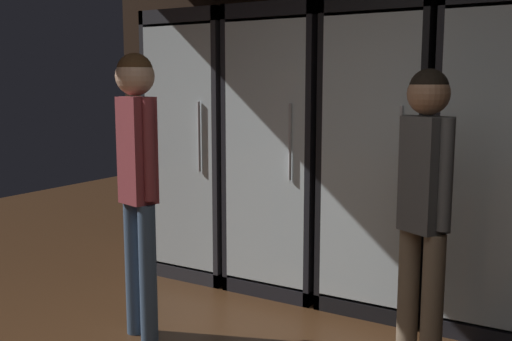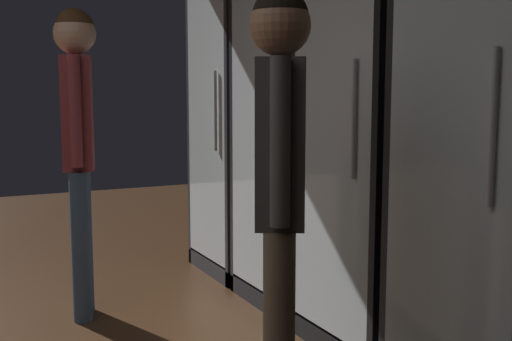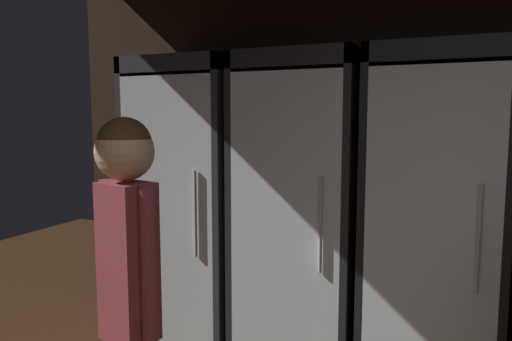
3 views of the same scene
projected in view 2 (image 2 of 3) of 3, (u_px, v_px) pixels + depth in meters
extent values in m
cube|color=#2B2B30|center=(278.00, 124.00, 4.31)|extent=(0.69, 0.04, 2.02)
cube|color=#2B2B30|center=(224.00, 123.00, 4.48)|extent=(0.04, 0.56, 2.02)
cube|color=#2B2B30|center=(266.00, 127.00, 3.91)|extent=(0.04, 0.56, 2.02)
cube|color=#2B2B30|center=(244.00, 262.00, 4.31)|extent=(0.69, 0.56, 0.10)
cube|color=white|center=(274.00, 124.00, 4.30)|extent=(0.61, 0.02, 1.78)
cube|color=silver|center=(207.00, 126.00, 4.07)|extent=(0.61, 0.02, 1.78)
cylinder|color=#B2B2B7|center=(216.00, 111.00, 3.87)|extent=(0.02, 0.02, 0.50)
cube|color=silver|center=(244.00, 252.00, 4.30)|extent=(0.59, 0.48, 0.02)
cylinder|color=#9EAD99|center=(235.00, 233.00, 4.41)|extent=(0.08, 0.08, 0.20)
cylinder|color=#9EAD99|center=(235.00, 213.00, 4.40)|extent=(0.03, 0.03, 0.09)
cylinder|color=beige|center=(235.00, 232.00, 4.41)|extent=(0.08, 0.08, 0.07)
cylinder|color=#194723|center=(249.00, 243.00, 4.15)|extent=(0.08, 0.08, 0.19)
cylinder|color=#194723|center=(249.00, 223.00, 4.14)|extent=(0.03, 0.03, 0.09)
cylinder|color=#B2332D|center=(249.00, 245.00, 4.15)|extent=(0.08, 0.08, 0.06)
cube|color=silver|center=(244.00, 168.00, 4.23)|extent=(0.59, 0.48, 0.02)
cylinder|color=#194723|center=(231.00, 150.00, 4.42)|extent=(0.07, 0.07, 0.20)
cylinder|color=#194723|center=(231.00, 131.00, 4.41)|extent=(0.02, 0.02, 0.07)
cylinder|color=white|center=(231.00, 151.00, 4.42)|extent=(0.07, 0.07, 0.06)
cylinder|color=#336B38|center=(233.00, 151.00, 4.26)|extent=(0.07, 0.07, 0.22)
cylinder|color=#336B38|center=(233.00, 129.00, 4.24)|extent=(0.03, 0.03, 0.08)
cylinder|color=#2D2D33|center=(233.00, 152.00, 4.26)|extent=(0.07, 0.07, 0.08)
cylinder|color=#9EAD99|center=(246.00, 152.00, 4.13)|extent=(0.06, 0.06, 0.23)
cylinder|color=#9EAD99|center=(246.00, 127.00, 4.11)|extent=(0.02, 0.02, 0.10)
cylinder|color=beige|center=(246.00, 151.00, 4.13)|extent=(0.07, 0.07, 0.09)
cylinder|color=#336B38|center=(262.00, 155.00, 4.03)|extent=(0.06, 0.06, 0.21)
cylinder|color=#336B38|center=(262.00, 134.00, 4.01)|extent=(0.02, 0.02, 0.06)
cylinder|color=beige|center=(262.00, 157.00, 4.03)|extent=(0.07, 0.07, 0.08)
cube|color=silver|center=(244.00, 82.00, 4.16)|extent=(0.59, 0.48, 0.02)
cylinder|color=#9EAD99|center=(236.00, 64.00, 4.35)|extent=(0.08, 0.08, 0.24)
cylinder|color=#9EAD99|center=(236.00, 40.00, 4.33)|extent=(0.03, 0.03, 0.09)
cylinder|color=#2D2D33|center=(236.00, 63.00, 4.35)|extent=(0.08, 0.08, 0.09)
cylinder|color=#9EAD99|center=(241.00, 63.00, 4.20)|extent=(0.08, 0.08, 0.23)
cylinder|color=#9EAD99|center=(240.00, 40.00, 4.18)|extent=(0.03, 0.03, 0.07)
cylinder|color=tan|center=(241.00, 66.00, 4.20)|extent=(0.08, 0.08, 0.07)
cylinder|color=#9EAD99|center=(246.00, 65.00, 4.07)|extent=(0.08, 0.08, 0.19)
cylinder|color=#9EAD99|center=(246.00, 46.00, 4.05)|extent=(0.03, 0.03, 0.06)
cylinder|color=tan|center=(246.00, 66.00, 4.07)|extent=(0.08, 0.08, 0.05)
cylinder|color=brown|center=(265.00, 62.00, 3.96)|extent=(0.07, 0.07, 0.23)
cylinder|color=brown|center=(265.00, 36.00, 3.94)|extent=(0.03, 0.03, 0.09)
cylinder|color=#2D2D33|center=(265.00, 65.00, 3.96)|extent=(0.08, 0.08, 0.07)
cube|color=black|center=(337.00, 129.00, 3.66)|extent=(0.69, 0.04, 2.02)
cube|color=black|center=(272.00, 127.00, 3.83)|extent=(0.04, 0.56, 2.02)
cube|color=black|center=(331.00, 133.00, 3.26)|extent=(0.04, 0.56, 2.02)
cube|color=black|center=(298.00, 292.00, 3.66)|extent=(0.69, 0.56, 0.10)
cube|color=white|center=(333.00, 129.00, 3.65)|extent=(0.61, 0.02, 1.78)
cube|color=silver|center=(257.00, 131.00, 3.42)|extent=(0.61, 0.02, 1.78)
cylinder|color=#B2B2B7|center=(271.00, 114.00, 3.22)|extent=(0.02, 0.02, 0.50)
cube|color=silver|center=(298.00, 280.00, 3.65)|extent=(0.59, 0.48, 0.02)
cylinder|color=#336B38|center=(284.00, 253.00, 3.83)|extent=(0.06, 0.06, 0.22)
cylinder|color=#336B38|center=(284.00, 228.00, 3.81)|extent=(0.02, 0.02, 0.09)
cylinder|color=white|center=(284.00, 257.00, 3.83)|extent=(0.07, 0.07, 0.08)
cylinder|color=#9EAD99|center=(305.00, 259.00, 3.66)|extent=(0.07, 0.07, 0.23)
cylinder|color=#9EAD99|center=(306.00, 233.00, 3.64)|extent=(0.02, 0.02, 0.09)
cylinder|color=#B2332D|center=(305.00, 262.00, 3.66)|extent=(0.07, 0.07, 0.09)
cylinder|color=#9EAD99|center=(311.00, 272.00, 3.44)|extent=(0.07, 0.07, 0.21)
cylinder|color=#9EAD99|center=(311.00, 246.00, 3.42)|extent=(0.02, 0.02, 0.08)
cylinder|color=#B2332D|center=(311.00, 273.00, 3.44)|extent=(0.07, 0.07, 0.07)
cube|color=silver|center=(299.00, 182.00, 3.58)|extent=(0.59, 0.48, 0.02)
cylinder|color=#336B38|center=(279.00, 159.00, 3.76)|extent=(0.07, 0.07, 0.21)
cylinder|color=#336B38|center=(279.00, 137.00, 3.75)|extent=(0.02, 0.02, 0.06)
cylinder|color=#B2332D|center=(279.00, 161.00, 3.76)|extent=(0.07, 0.07, 0.07)
cylinder|color=brown|center=(292.00, 162.00, 3.64)|extent=(0.08, 0.08, 0.20)
cylinder|color=brown|center=(293.00, 139.00, 3.62)|extent=(0.03, 0.03, 0.08)
cylinder|color=#B2332D|center=(292.00, 167.00, 3.64)|extent=(0.08, 0.08, 0.07)
cylinder|color=#194723|center=(306.00, 161.00, 3.50)|extent=(0.06, 0.06, 0.24)
cylinder|color=#194723|center=(307.00, 134.00, 3.49)|extent=(0.02, 0.02, 0.07)
cylinder|color=tan|center=(306.00, 160.00, 3.50)|extent=(0.06, 0.06, 0.07)
cylinder|color=gray|center=(319.00, 166.00, 3.38)|extent=(0.07, 0.07, 0.22)
cylinder|color=gray|center=(319.00, 138.00, 3.36)|extent=(0.02, 0.02, 0.08)
cylinder|color=white|center=(318.00, 171.00, 3.38)|extent=(0.07, 0.07, 0.07)
cube|color=silver|center=(300.00, 79.00, 3.51)|extent=(0.59, 0.48, 0.02)
cylinder|color=#194723|center=(276.00, 61.00, 3.64)|extent=(0.07, 0.07, 0.20)
cylinder|color=#194723|center=(276.00, 36.00, 3.62)|extent=(0.02, 0.02, 0.10)
cylinder|color=#B2332D|center=(276.00, 62.00, 3.64)|extent=(0.07, 0.07, 0.06)
cylinder|color=#336B38|center=(299.00, 60.00, 3.49)|extent=(0.07, 0.07, 0.20)
cylinder|color=#336B38|center=(299.00, 36.00, 3.48)|extent=(0.03, 0.03, 0.06)
cylinder|color=#B2332D|center=(299.00, 58.00, 3.49)|extent=(0.08, 0.08, 0.05)
cylinder|color=brown|center=(324.00, 59.00, 3.34)|extent=(0.06, 0.06, 0.19)
cylinder|color=brown|center=(324.00, 35.00, 3.33)|extent=(0.02, 0.02, 0.07)
cylinder|color=#B2332D|center=(324.00, 63.00, 3.35)|extent=(0.07, 0.07, 0.08)
cube|color=black|center=(422.00, 137.00, 3.01)|extent=(0.69, 0.04, 2.02)
cube|color=black|center=(340.00, 134.00, 3.19)|extent=(0.04, 0.56, 2.02)
cube|color=black|center=(428.00, 143.00, 2.61)|extent=(0.04, 0.56, 2.02)
cube|color=black|center=(374.00, 334.00, 3.01)|extent=(0.69, 0.56, 0.10)
cube|color=white|center=(417.00, 137.00, 3.00)|extent=(0.61, 0.02, 1.78)
cube|color=silver|center=(331.00, 140.00, 2.78)|extent=(0.61, 0.02, 1.78)
cylinder|color=#B2B2B7|center=(354.00, 119.00, 2.57)|extent=(0.02, 0.02, 0.50)
cube|color=silver|center=(375.00, 321.00, 3.01)|extent=(0.59, 0.48, 0.02)
cylinder|color=brown|center=(344.00, 289.00, 3.16)|extent=(0.06, 0.06, 0.19)
cylinder|color=brown|center=(344.00, 264.00, 3.14)|extent=(0.02, 0.02, 0.07)
cylinder|color=#B2332D|center=(344.00, 289.00, 3.16)|extent=(0.07, 0.07, 0.06)
cylinder|color=black|center=(380.00, 299.00, 3.01)|extent=(0.06, 0.06, 0.19)
cylinder|color=black|center=(381.00, 273.00, 2.99)|extent=(0.02, 0.02, 0.07)
cylinder|color=tan|center=(380.00, 301.00, 3.01)|extent=(0.07, 0.07, 0.05)
cylinder|color=#194723|center=(408.00, 307.00, 2.83)|extent=(0.08, 0.08, 0.23)
cylinder|color=#194723|center=(409.00, 275.00, 2.81)|extent=(0.03, 0.03, 0.07)
cylinder|color=tan|center=(408.00, 313.00, 2.83)|extent=(0.08, 0.08, 0.06)
cube|color=silver|center=(377.00, 232.00, 2.95)|extent=(0.59, 0.48, 0.02)
cylinder|color=brown|center=(362.00, 201.00, 3.07)|extent=(0.06, 0.06, 0.24)
cylinder|color=brown|center=(362.00, 168.00, 3.05)|extent=(0.02, 0.02, 0.09)
cylinder|color=white|center=(361.00, 205.00, 3.07)|extent=(0.06, 0.06, 0.06)
cylinder|color=#336B38|center=(400.00, 214.00, 2.82)|extent=(0.07, 0.07, 0.20)
cylinder|color=#336B38|center=(401.00, 182.00, 2.81)|extent=(0.03, 0.03, 0.10)
cylinder|color=#2D2D33|center=(401.00, 212.00, 2.82)|extent=(0.07, 0.07, 0.05)
cube|color=silver|center=(379.00, 139.00, 2.90)|extent=(0.59, 0.48, 0.02)
cylinder|color=black|center=(365.00, 113.00, 3.02)|extent=(0.07, 0.07, 0.22)
cylinder|color=black|center=(366.00, 82.00, 3.00)|extent=(0.02, 0.02, 0.08)
cylinder|color=#2D2D33|center=(365.00, 114.00, 3.02)|extent=(0.07, 0.07, 0.07)
cylinder|color=#336B38|center=(398.00, 114.00, 2.74)|extent=(0.07, 0.07, 0.23)
cylinder|color=#336B38|center=(399.00, 79.00, 2.72)|extent=(0.02, 0.02, 0.08)
cylinder|color=#B2332D|center=(398.00, 116.00, 2.74)|extent=(0.08, 0.08, 0.08)
cube|color=silver|center=(381.00, 43.00, 2.84)|extent=(0.59, 0.48, 0.02)
cylinder|color=#194723|center=(369.00, 21.00, 2.97)|extent=(0.06, 0.06, 0.22)
cylinder|color=beige|center=(369.00, 27.00, 2.98)|extent=(0.07, 0.07, 0.08)
cylinder|color=#336B38|center=(395.00, 13.00, 2.68)|extent=(0.07, 0.07, 0.22)
cylinder|color=#2D2D33|center=(394.00, 21.00, 2.68)|extent=(0.07, 0.07, 0.07)
cube|color=black|center=(441.00, 144.00, 2.54)|extent=(0.04, 0.56, 2.02)
cube|color=silver|center=(449.00, 154.00, 2.13)|extent=(0.61, 0.02, 1.78)
cylinder|color=#B2B2B7|center=(493.00, 128.00, 1.92)|extent=(0.02, 0.02, 0.50)
cylinder|color=#9EAD99|center=(470.00, 337.00, 2.48)|extent=(0.06, 0.06, 0.23)
cylinder|color=#9EAD99|center=(472.00, 300.00, 2.46)|extent=(0.02, 0.02, 0.07)
cylinder|color=white|center=(470.00, 339.00, 2.48)|extent=(0.06, 0.06, 0.09)
cube|color=silver|center=(499.00, 270.00, 2.30)|extent=(0.59, 0.48, 0.02)
cylinder|color=brown|center=(461.00, 231.00, 2.40)|extent=(0.08, 0.08, 0.24)
cylinder|color=brown|center=(463.00, 189.00, 2.38)|extent=(0.03, 0.03, 0.10)
cylinder|color=tan|center=(461.00, 235.00, 2.40)|extent=(0.08, 0.08, 0.08)
cube|color=silver|center=(505.00, 152.00, 2.25)|extent=(0.59, 0.48, 0.02)
cylinder|color=black|center=(451.00, 117.00, 2.42)|extent=(0.07, 0.07, 0.22)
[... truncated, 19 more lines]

